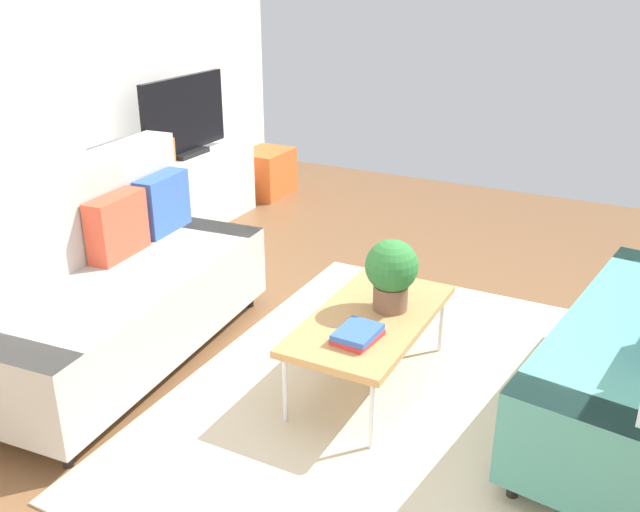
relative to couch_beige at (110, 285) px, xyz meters
name	(u,v)px	position (x,y,z in m)	size (l,w,h in m)	color
ground_plane	(387,387)	(0.41, -1.52, -0.45)	(7.68, 7.68, 0.00)	brown
area_rug	(400,398)	(0.34, -1.62, -0.44)	(2.90, 2.20, 0.01)	beige
couch_beige	(110,285)	(0.00, 0.00, 0.00)	(1.96, 0.99, 1.10)	#B2ADA3
coffee_table	(371,320)	(0.39, -1.42, -0.05)	(1.10, 0.56, 0.42)	#B7844C
tv_console	(188,192)	(1.93, 0.94, -0.13)	(1.40, 0.44, 0.64)	silver
tv	(184,117)	(1.93, 0.92, 0.51)	(1.00, 0.20, 0.64)	black
storage_trunk	(266,173)	(3.03, 0.84, -0.23)	(0.52, 0.40, 0.44)	orange
potted_plant	(391,271)	(0.51, -1.48, 0.19)	(0.28, 0.28, 0.39)	brown
table_book_0	(358,337)	(0.13, -1.47, -0.01)	(0.24, 0.18, 0.03)	red
table_book_1	(358,332)	(0.13, -1.47, 0.01)	(0.24, 0.18, 0.03)	#3359B2
vase_0	(132,161)	(1.35, 0.99, 0.27)	(0.10, 0.10, 0.16)	silver
bottle_0	(155,157)	(1.51, 0.90, 0.28)	(0.05, 0.05, 0.17)	silver
bottle_1	(164,154)	(1.61, 0.90, 0.28)	(0.06, 0.06, 0.17)	purple
bottle_2	(172,150)	(1.72, 0.90, 0.29)	(0.05, 0.05, 0.19)	orange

